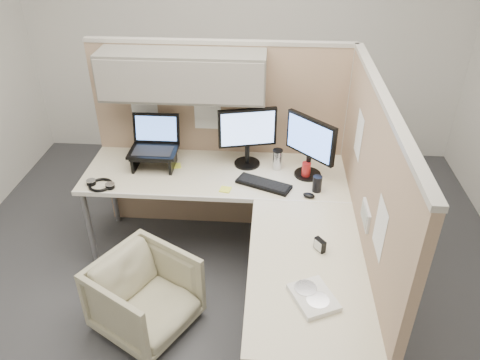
# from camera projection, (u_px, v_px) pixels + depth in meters

# --- Properties ---
(ground) EXTENTS (4.50, 4.50, 0.00)m
(ground) POSITION_uv_depth(u_px,v_px,m) (224.00, 294.00, 3.48)
(ground) COLOR #35363A
(ground) RESTS_ON ground
(partition_back) EXTENTS (2.00, 0.36, 1.63)m
(partition_back) POSITION_uv_depth(u_px,v_px,m) (205.00, 111.00, 3.61)
(partition_back) COLOR tan
(partition_back) RESTS_ON ground
(partition_right) EXTENTS (0.07, 2.03, 1.63)m
(partition_right) POSITION_uv_depth(u_px,v_px,m) (363.00, 216.00, 2.93)
(partition_right) COLOR tan
(partition_right) RESTS_ON ground
(desk) EXTENTS (2.00, 1.98, 0.73)m
(desk) POSITION_uv_depth(u_px,v_px,m) (242.00, 210.00, 3.21)
(desk) COLOR beige
(desk) RESTS_ON ground
(office_chair) EXTENTS (0.76, 0.77, 0.59)m
(office_chair) POSITION_uv_depth(u_px,v_px,m) (145.00, 293.00, 3.08)
(office_chair) COLOR #B4B08F
(office_chair) RESTS_ON ground
(monitor_left) EXTENTS (0.44, 0.20, 0.47)m
(monitor_left) POSITION_uv_depth(u_px,v_px,m) (247.00, 133.00, 3.50)
(monitor_left) COLOR black
(monitor_left) RESTS_ON desk
(monitor_right) EXTENTS (0.33, 0.34, 0.47)m
(monitor_right) POSITION_uv_depth(u_px,v_px,m) (310.00, 143.00, 3.37)
(monitor_right) COLOR black
(monitor_right) RESTS_ON desk
(laptop_station) EXTENTS (0.36, 0.31, 0.38)m
(laptop_station) POSITION_uv_depth(u_px,v_px,m) (154.00, 148.00, 3.57)
(laptop_station) COLOR black
(laptop_station) RESTS_ON desk
(keyboard) EXTENTS (0.42, 0.28, 0.02)m
(keyboard) POSITION_uv_depth(u_px,v_px,m) (264.00, 184.00, 3.39)
(keyboard) COLOR black
(keyboard) RESTS_ON desk
(mouse) EXTENTS (0.10, 0.08, 0.03)m
(mouse) POSITION_uv_depth(u_px,v_px,m) (309.00, 195.00, 3.26)
(mouse) COLOR black
(mouse) RESTS_ON desk
(travel_mug) EXTENTS (0.08, 0.08, 0.16)m
(travel_mug) POSITION_uv_depth(u_px,v_px,m) (277.00, 159.00, 3.55)
(travel_mug) COLOR silver
(travel_mug) RESTS_ON desk
(soda_can_green) EXTENTS (0.07, 0.07, 0.12)m
(soda_can_green) POSITION_uv_depth(u_px,v_px,m) (317.00, 184.00, 3.30)
(soda_can_green) COLOR black
(soda_can_green) RESTS_ON desk
(soda_can_silver) EXTENTS (0.07, 0.07, 0.12)m
(soda_can_silver) POSITION_uv_depth(u_px,v_px,m) (306.00, 170.00, 3.46)
(soda_can_silver) COLOR #B21E1E
(soda_can_silver) RESTS_ON desk
(sticky_note_c) EXTENTS (0.09, 0.09, 0.01)m
(sticky_note_c) POSITION_uv_depth(u_px,v_px,m) (176.00, 166.00, 3.62)
(sticky_note_c) COLOR #EBF640
(sticky_note_c) RESTS_ON desk
(sticky_note_b) EXTENTS (0.09, 0.09, 0.01)m
(sticky_note_b) POSITION_uv_depth(u_px,v_px,m) (225.00, 189.00, 3.34)
(sticky_note_b) COLOR #EBF640
(sticky_note_b) RESTS_ON desk
(headphones) EXTENTS (0.22, 0.21, 0.03)m
(headphones) POSITION_uv_depth(u_px,v_px,m) (101.00, 185.00, 3.38)
(headphones) COLOR black
(headphones) RESTS_ON desk
(paper_stack) EXTENTS (0.29, 0.31, 0.03)m
(paper_stack) POSITION_uv_depth(u_px,v_px,m) (313.00, 297.00, 2.45)
(paper_stack) COLOR white
(paper_stack) RESTS_ON desk
(desk_clock) EXTENTS (0.07, 0.08, 0.08)m
(desk_clock) POSITION_uv_depth(u_px,v_px,m) (320.00, 245.00, 2.77)
(desk_clock) COLOR black
(desk_clock) RESTS_ON desk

